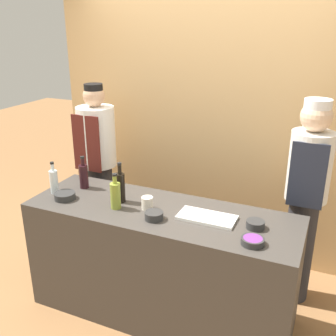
{
  "coord_description": "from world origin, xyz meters",
  "views": [
    {
      "loc": [
        1.08,
        -2.31,
        2.18
      ],
      "look_at": [
        0.0,
        0.13,
        1.18
      ],
      "focal_mm": 42.0,
      "sensor_mm": 36.0,
      "label": 1
    }
  ],
  "objects_px": {
    "cutting_board": "(207,217)",
    "cup_cream": "(147,203)",
    "sauce_bowl_green": "(154,215)",
    "bottle_clear": "(54,181)",
    "chef_left": "(98,165)",
    "bottle_oil": "(115,195)",
    "bottle_soy": "(120,187)",
    "sauce_bowl_purple": "(253,241)",
    "bottle_wine": "(84,176)",
    "sauce_bowl_orange": "(255,224)",
    "chef_right": "(306,196)",
    "sauce_bowl_brown": "(65,196)"
  },
  "relations": [
    {
      "from": "cutting_board",
      "to": "chef_left",
      "type": "height_order",
      "value": "chef_left"
    },
    {
      "from": "sauce_bowl_brown",
      "to": "chef_right",
      "type": "xyz_separation_m",
      "value": [
        1.69,
        0.74,
        0.0
      ]
    },
    {
      "from": "sauce_bowl_brown",
      "to": "cup_cream",
      "type": "relative_size",
      "value": 1.7
    },
    {
      "from": "sauce_bowl_orange",
      "to": "bottle_soy",
      "type": "bearing_deg",
      "value": -179.64
    },
    {
      "from": "bottle_clear",
      "to": "bottle_wine",
      "type": "bearing_deg",
      "value": 49.97
    },
    {
      "from": "sauce_bowl_brown",
      "to": "chef_right",
      "type": "relative_size",
      "value": 0.1
    },
    {
      "from": "cutting_board",
      "to": "sauce_bowl_green",
      "type": "bearing_deg",
      "value": -155.17
    },
    {
      "from": "bottle_oil",
      "to": "cup_cream",
      "type": "xyz_separation_m",
      "value": [
        0.22,
        0.08,
        -0.06
      ]
    },
    {
      "from": "bottle_wine",
      "to": "cup_cream",
      "type": "relative_size",
      "value": 2.87
    },
    {
      "from": "sauce_bowl_purple",
      "to": "chef_right",
      "type": "height_order",
      "value": "chef_right"
    },
    {
      "from": "chef_left",
      "to": "cup_cream",
      "type": "bearing_deg",
      "value": -37.25
    },
    {
      "from": "sauce_bowl_green",
      "to": "bottle_oil",
      "type": "distance_m",
      "value": 0.34
    },
    {
      "from": "cutting_board",
      "to": "bottle_soy",
      "type": "height_order",
      "value": "bottle_soy"
    },
    {
      "from": "sauce_bowl_brown",
      "to": "cutting_board",
      "type": "bearing_deg",
      "value": 6.94
    },
    {
      "from": "sauce_bowl_green",
      "to": "chef_left",
      "type": "bearing_deg",
      "value": 141.4
    },
    {
      "from": "bottle_oil",
      "to": "chef_left",
      "type": "relative_size",
      "value": 0.16
    },
    {
      "from": "sauce_bowl_brown",
      "to": "bottle_clear",
      "type": "distance_m",
      "value": 0.17
    },
    {
      "from": "cup_cream",
      "to": "sauce_bowl_brown",
      "type": "bearing_deg",
      "value": -171.1
    },
    {
      "from": "bottle_oil",
      "to": "cup_cream",
      "type": "height_order",
      "value": "bottle_oil"
    },
    {
      "from": "bottle_oil",
      "to": "bottle_soy",
      "type": "height_order",
      "value": "bottle_soy"
    },
    {
      "from": "bottle_clear",
      "to": "bottle_oil",
      "type": "bearing_deg",
      "value": -3.55
    },
    {
      "from": "sauce_bowl_purple",
      "to": "cup_cream",
      "type": "bearing_deg",
      "value": 168.15
    },
    {
      "from": "sauce_bowl_orange",
      "to": "cutting_board",
      "type": "relative_size",
      "value": 0.31
    },
    {
      "from": "cup_cream",
      "to": "chef_right",
      "type": "distance_m",
      "value": 1.22
    },
    {
      "from": "sauce_bowl_green",
      "to": "bottle_clear",
      "type": "distance_m",
      "value": 0.92
    },
    {
      "from": "cutting_board",
      "to": "bottle_oil",
      "type": "bearing_deg",
      "value": -170.58
    },
    {
      "from": "cutting_board",
      "to": "chef_right",
      "type": "height_order",
      "value": "chef_right"
    },
    {
      "from": "bottle_oil",
      "to": "chef_right",
      "type": "bearing_deg",
      "value": 29.85
    },
    {
      "from": "cutting_board",
      "to": "cup_cream",
      "type": "xyz_separation_m",
      "value": [
        -0.44,
        -0.03,
        0.04
      ]
    },
    {
      "from": "chef_left",
      "to": "sauce_bowl_purple",
      "type": "bearing_deg",
      "value": -26.15
    },
    {
      "from": "sauce_bowl_purple",
      "to": "bottle_clear",
      "type": "height_order",
      "value": "bottle_clear"
    },
    {
      "from": "cutting_board",
      "to": "cup_cream",
      "type": "height_order",
      "value": "cup_cream"
    },
    {
      "from": "bottle_oil",
      "to": "cup_cream",
      "type": "distance_m",
      "value": 0.24
    },
    {
      "from": "bottle_soy",
      "to": "bottle_clear",
      "type": "bearing_deg",
      "value": -172.63
    },
    {
      "from": "bottle_wine",
      "to": "chef_left",
      "type": "height_order",
      "value": "chef_left"
    },
    {
      "from": "bottle_wine",
      "to": "bottle_clear",
      "type": "xyz_separation_m",
      "value": [
        -0.15,
        -0.18,
        -0.0
      ]
    },
    {
      "from": "sauce_bowl_orange",
      "to": "sauce_bowl_purple",
      "type": "relative_size",
      "value": 0.84
    },
    {
      "from": "chef_right",
      "to": "bottle_soy",
      "type": "bearing_deg",
      "value": -154.42
    },
    {
      "from": "sauce_bowl_green",
      "to": "chef_left",
      "type": "relative_size",
      "value": 0.08
    },
    {
      "from": "sauce_bowl_green",
      "to": "bottle_wine",
      "type": "distance_m",
      "value": 0.81
    },
    {
      "from": "sauce_bowl_brown",
      "to": "chef_right",
      "type": "height_order",
      "value": "chef_right"
    },
    {
      "from": "sauce_bowl_purple",
      "to": "chef_right",
      "type": "xyz_separation_m",
      "value": [
        0.23,
        0.81,
        0.01
      ]
    },
    {
      "from": "bottle_oil",
      "to": "bottle_clear",
      "type": "height_order",
      "value": "bottle_oil"
    },
    {
      "from": "cup_cream",
      "to": "chef_right",
      "type": "height_order",
      "value": "chef_right"
    },
    {
      "from": "sauce_bowl_purple",
      "to": "bottle_clear",
      "type": "xyz_separation_m",
      "value": [
        -1.6,
        0.13,
        0.08
      ]
    },
    {
      "from": "bottle_clear",
      "to": "sauce_bowl_brown",
      "type": "bearing_deg",
      "value": -22.72
    },
    {
      "from": "sauce_bowl_green",
      "to": "bottle_clear",
      "type": "relative_size",
      "value": 0.5
    },
    {
      "from": "bottle_soy",
      "to": "chef_right",
      "type": "distance_m",
      "value": 1.41
    },
    {
      "from": "bottle_oil",
      "to": "bottle_clear",
      "type": "xyz_separation_m",
      "value": [
        -0.58,
        0.04,
        -0.0
      ]
    },
    {
      "from": "bottle_wine",
      "to": "cup_cream",
      "type": "xyz_separation_m",
      "value": [
        0.64,
        -0.14,
        -0.06
      ]
    }
  ]
}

